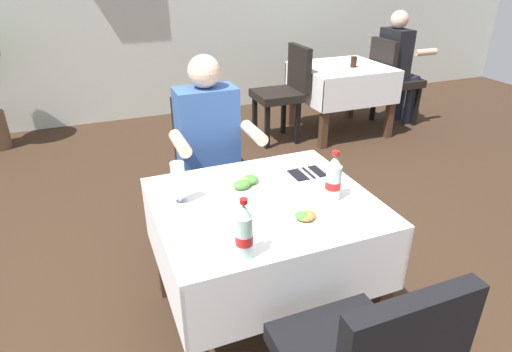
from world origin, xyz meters
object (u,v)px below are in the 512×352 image
object	(u,v)px
cola_bottle_primary	(334,179)
background_chair_right	(392,77)
chair_far_diner_seat	(214,164)
background_patron	(398,62)
main_dining_table	(264,231)
plate_far_diner	(244,185)
background_table_tumbler	(354,62)
beer_glass_left	(178,182)
napkin_cutlery_set	(307,173)
background_chair_left	(285,88)
background_dining_table	(341,83)
plate_near_camera	(302,219)
cola_bottle_secondary	(244,232)
seated_diner_far	(210,149)

from	to	relation	value
cola_bottle_primary	background_chair_right	xyz separation A→B (m)	(2.25, 2.43, -0.28)
chair_far_diner_seat	background_patron	size ratio (longest dim) A/B	0.77
main_dining_table	cola_bottle_primary	bearing A→B (deg)	-19.73
plate_far_diner	background_table_tumbler	bearing A→B (deg)	46.20
main_dining_table	background_chair_right	distance (m)	3.44
beer_glass_left	background_chair_right	distance (m)	3.66
beer_glass_left	napkin_cutlery_set	xyz separation A→B (m)	(0.68, 0.05, -0.10)
background_chair_left	background_chair_right	distance (m)	1.34
main_dining_table	background_dining_table	size ratio (longest dim) A/B	1.09
chair_far_diner_seat	plate_near_camera	world-z (taller)	chair_far_diner_seat
background_chair_left	background_table_tumbler	size ratio (longest dim) A/B	8.82
chair_far_diner_seat	cola_bottle_secondary	size ratio (longest dim) A/B	3.87
plate_far_diner	background_chair_left	world-z (taller)	background_chair_left
plate_near_camera	cola_bottle_primary	world-z (taller)	cola_bottle_primary
main_dining_table	plate_near_camera	xyz separation A→B (m)	(0.08, -0.23, 0.19)
chair_far_diner_seat	main_dining_table	bearing A→B (deg)	-90.00
plate_near_camera	background_table_tumbler	distance (m)	3.08
cola_bottle_secondary	napkin_cutlery_set	bearing A→B (deg)	44.27
plate_far_diner	beer_glass_left	size ratio (longest dim) A/B	1.22
napkin_cutlery_set	cola_bottle_primary	bearing A→B (deg)	-93.72
seated_diner_far	plate_far_diner	distance (m)	0.58
main_dining_table	cola_bottle_primary	xyz separation A→B (m)	(0.30, -0.11, 0.28)
main_dining_table	plate_near_camera	distance (m)	0.31
plate_near_camera	background_dining_table	distance (m)	3.13
beer_glass_left	background_dining_table	xyz separation A→B (m)	(2.24, 2.19, -0.29)
napkin_cutlery_set	background_chair_right	distance (m)	3.10
cola_bottle_primary	cola_bottle_secondary	distance (m)	0.59
cola_bottle_primary	background_patron	distance (m)	3.34
cola_bottle_secondary	napkin_cutlery_set	distance (m)	0.78
background_dining_table	main_dining_table	bearing A→B (deg)	-128.99
plate_near_camera	background_chair_left	size ratio (longest dim) A/B	0.25
background_dining_table	chair_far_diner_seat	bearing A→B (deg)	-141.64
main_dining_table	napkin_cutlery_set	world-z (taller)	napkin_cutlery_set
seated_diner_far	napkin_cutlery_set	size ratio (longest dim) A/B	6.61
background_dining_table	background_chair_right	xyz separation A→B (m)	(0.67, 0.00, 0.01)
background_chair_left	background_chair_right	world-z (taller)	same
chair_far_diner_seat	cola_bottle_primary	size ratio (longest dim) A/B	3.97
cola_bottle_secondary	napkin_cutlery_set	size ratio (longest dim) A/B	1.32
cola_bottle_secondary	napkin_cutlery_set	world-z (taller)	cola_bottle_secondary
plate_near_camera	background_table_tumbler	size ratio (longest dim) A/B	2.16
background_chair_left	seated_diner_far	bearing A→B (deg)	-128.17
background_patron	beer_glass_left	bearing A→B (deg)	-143.49
chair_far_diner_seat	plate_far_diner	size ratio (longest dim) A/B	3.95
cola_bottle_primary	beer_glass_left	bearing A→B (deg)	160.68
main_dining_table	seated_diner_far	bearing A→B (deg)	93.63
chair_far_diner_seat	seated_diner_far	size ratio (longest dim) A/B	0.77
cola_bottle_primary	background_patron	size ratio (longest dim) A/B	0.19
seated_diner_far	cola_bottle_primary	size ratio (longest dim) A/B	5.16
seated_diner_far	napkin_cutlery_set	world-z (taller)	seated_diner_far
main_dining_table	cola_bottle_primary	distance (m)	0.42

